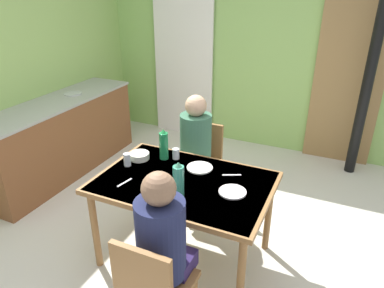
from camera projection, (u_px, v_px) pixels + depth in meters
name	position (u px, v px, depth m)	size (l,w,h in m)	color
ground_plane	(174.00, 240.00, 3.25)	(6.28, 6.28, 0.00)	beige
wall_back	(255.00, 50.00, 4.68)	(4.51, 0.10, 2.62)	#93C163
wall_left	(26.00, 63.00, 4.00)	(0.10, 3.62, 2.62)	#97BE62
door_wooden	(347.00, 85.00, 4.30)	(0.80, 0.05, 2.00)	olive
stove_pipe_column	(371.00, 66.00, 3.86)	(0.12, 0.12, 2.62)	black
curtain_panel	(183.00, 61.00, 5.07)	(0.90, 0.03, 2.20)	white
kitchen_counter	(60.00, 137.00, 4.23)	(0.61, 2.12, 0.91)	brown
dining_table	(184.00, 189.00, 2.78)	(1.35, 0.91, 0.75)	brown
chair_near_diner	(153.00, 287.00, 2.12)	(0.40, 0.40, 0.87)	brown
chair_far_diner	(200.00, 160.00, 3.60)	(0.40, 0.40, 0.87)	brown
person_near_diner	(162.00, 236.00, 2.11)	(0.30, 0.37, 0.77)	#281C4A
person_far_diner	(195.00, 140.00, 3.36)	(0.30, 0.37, 0.77)	#366E51
water_bottle_green_near	(179.00, 182.00, 2.45)	(0.08, 0.08, 0.30)	#368D71
water_bottle_green_far	(164.00, 145.00, 3.03)	(0.08, 0.08, 0.27)	#1F8145
serving_bowl_center	(140.00, 156.00, 3.07)	(0.17, 0.17, 0.06)	white
dinner_plate_near_left	(200.00, 168.00, 2.92)	(0.21, 0.21, 0.01)	white
dinner_plate_near_right	(232.00, 192.00, 2.59)	(0.20, 0.20, 0.01)	white
drinking_glass_by_near_diner	(127.00, 160.00, 2.95)	(0.06, 0.06, 0.11)	silver
drinking_glass_by_far_diner	(176.00, 154.00, 3.06)	(0.06, 0.06, 0.09)	silver
cutlery_knife_near	(125.00, 183.00, 2.71)	(0.15, 0.02, 0.00)	silver
cutlery_fork_near	(232.00, 175.00, 2.82)	(0.15, 0.02, 0.00)	silver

